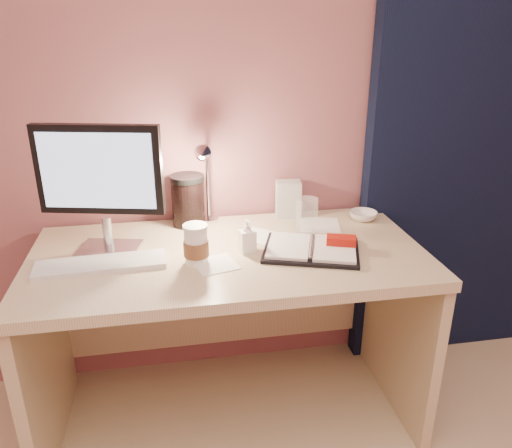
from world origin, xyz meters
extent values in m
plane|color=#9F5C5E|center=(0.00, 1.75, 1.25)|extent=(3.50, 0.00, 3.50)
cube|color=black|center=(1.05, 1.69, 1.10)|extent=(0.85, 0.08, 2.20)
cube|color=beige|center=(0.00, 1.38, 0.71)|extent=(1.40, 0.70, 0.04)
cube|color=beige|center=(-0.68, 1.38, 0.34)|extent=(0.04, 0.66, 0.69)
cube|color=beige|center=(0.68, 1.38, 0.34)|extent=(0.04, 0.66, 0.69)
cube|color=beige|center=(0.00, 1.71, 0.40)|extent=(1.32, 0.03, 0.55)
cube|color=silver|center=(-0.42, 1.46, 0.74)|extent=(0.24, 0.20, 0.01)
cylinder|color=silver|center=(-0.42, 1.46, 0.80)|extent=(0.03, 0.03, 0.11)
cube|color=black|center=(-0.42, 1.46, 1.03)|extent=(0.42, 0.13, 0.30)
cube|color=#ABC6E8|center=(-0.41, 1.43, 1.03)|extent=(0.37, 0.09, 0.26)
cube|color=white|center=(-0.44, 1.34, 0.74)|extent=(0.43, 0.15, 0.02)
cube|color=black|center=(0.29, 1.33, 0.74)|extent=(0.39, 0.34, 0.01)
cube|color=white|center=(0.21, 1.35, 0.75)|extent=(0.21, 0.25, 0.01)
cube|color=white|center=(0.37, 1.30, 0.75)|extent=(0.21, 0.25, 0.01)
cube|color=#B1200F|center=(0.40, 1.32, 0.77)|extent=(0.11, 0.08, 0.03)
cube|color=white|center=(-0.06, 1.29, 0.73)|extent=(0.17, 0.17, 0.00)
cube|color=white|center=(0.39, 1.56, 0.73)|extent=(0.19, 0.19, 0.00)
cube|color=white|center=(0.13, 1.50, 0.73)|extent=(0.18, 0.18, 0.00)
cylinder|color=white|center=(-0.12, 1.31, 0.79)|extent=(0.08, 0.08, 0.13)
cylinder|color=brown|center=(-0.12, 1.31, 0.78)|extent=(0.09, 0.09, 0.05)
cylinder|color=white|center=(-0.12, 1.31, 0.86)|extent=(0.08, 0.08, 0.01)
cylinder|color=white|center=(0.31, 1.48, 0.80)|extent=(0.08, 0.08, 0.15)
imported|color=silver|center=(0.59, 1.59, 0.75)|extent=(0.13, 0.13, 0.04)
imported|color=white|center=(0.07, 1.37, 0.79)|extent=(0.06, 0.06, 0.12)
cylinder|color=black|center=(-0.12, 1.67, 0.82)|extent=(0.13, 0.13, 0.18)
cube|color=silver|center=(0.29, 1.69, 0.81)|extent=(0.11, 0.09, 0.15)
cylinder|color=silver|center=(-0.04, 1.69, 0.74)|extent=(0.08, 0.08, 0.01)
cylinder|color=silver|center=(-0.04, 1.69, 0.90)|extent=(0.01, 0.01, 0.31)
cone|color=silver|center=(-0.01, 1.55, 1.04)|extent=(0.07, 0.07, 0.06)
camera|label=1|loc=(-0.19, -0.22, 1.49)|focal=35.00mm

